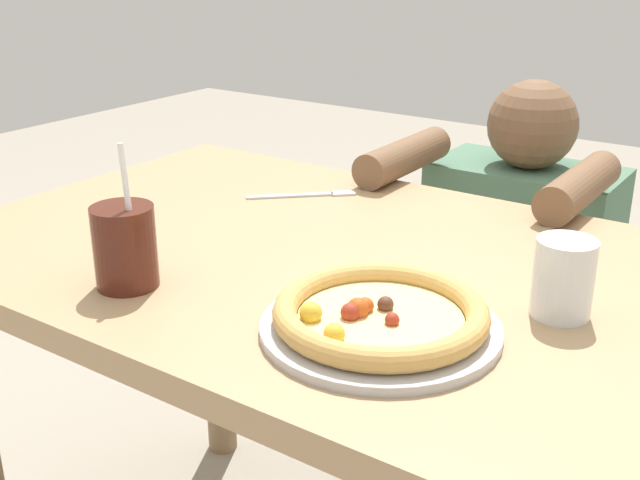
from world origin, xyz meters
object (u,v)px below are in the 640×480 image
Objects in this scene: diner_seated at (513,306)px; water_cup_clear at (563,277)px; fork at (307,195)px; drink_cup_colored at (125,246)px; pizza_near at (380,318)px.

water_cup_clear is at bearing -66.12° from diner_seated.
water_cup_clear is at bearing -21.49° from fork.
drink_cup_colored is at bearing -154.37° from water_cup_clear.
water_cup_clear is 0.59m from fork.
drink_cup_colored is 0.57m from water_cup_clear.
diner_seated reaches higher than water_cup_clear.
pizza_near is 0.24m from water_cup_clear.
diner_seated is (0.25, 0.45, -0.34)m from fork.
fork is (-0.55, 0.21, -0.05)m from water_cup_clear.
pizza_near is at bearing -133.77° from water_cup_clear.
fork is at bearing -119.16° from diner_seated.
diner_seated is at bearing 98.92° from pizza_near.
water_cup_clear is (0.16, 0.17, 0.03)m from pizza_near.
drink_cup_colored is at bearing -167.64° from pizza_near.
fork is 0.17× the size of diner_seated.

